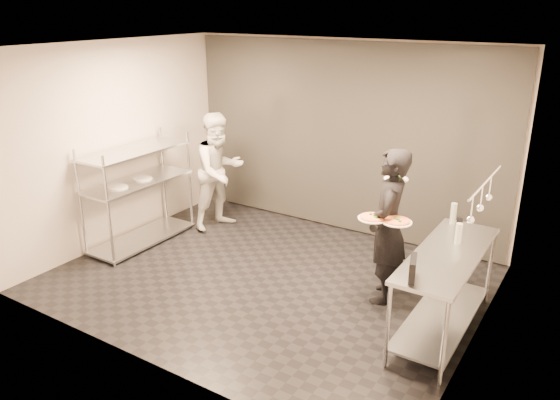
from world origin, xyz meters
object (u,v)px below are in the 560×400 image
Objects in this scene: pass_rack at (138,191)px; bottle_clear at (458,234)px; pizza_plate_near at (373,218)px; salad_plate at (396,177)px; prep_counter at (445,279)px; pos_monitor at (413,268)px; bottle_dark at (459,227)px; chef at (219,171)px; pizza_plate_far at (397,221)px; waiter at (388,227)px; bottle_green at (453,213)px.

bottle_clear is (4.35, 0.25, 0.26)m from pass_rack.
pizza_plate_near is 0.59m from salad_plate.
bottle_clear reaches higher than pizza_plate_near.
pos_monitor is at bearing -99.46° from prep_counter.
bottle_dark is at bearing -12.53° from salad_plate.
pizza_plate_far is (3.11, -0.88, 0.18)m from chef.
pizza_plate_far is at bearing 102.43° from pos_monitor.
pizza_plate_near is 0.90m from bottle_clear.
chef is at bearing 164.05° from prep_counter.
pizza_plate_far is 0.64m from bottle_clear.
pos_monitor is 1.24× the size of bottle_clear.
pizza_plate_far is at bearing -91.32° from chef.
bottle_clear reaches higher than pizza_plate_far.
pass_rack is at bearing -176.66° from bottle_clear.
waiter is at bearing 67.71° from pizza_plate_near.
salad_plate is at bearing 114.77° from pizza_plate_far.
bottle_green reaches higher than pizza_plate_near.
bottle_green is (3.55, -0.29, 0.16)m from chef.
pass_rack is 4.33m from prep_counter.
bottle_dark is (0.85, 0.30, -0.03)m from pizza_plate_near.
salad_plate reaches higher than bottle_clear.
bottle_dark is (0.16, -0.35, -0.00)m from bottle_green.
chef is 3.56m from bottle_green.
pass_rack reaches higher than bottle_dark.
bottle_clear is 0.19m from bottle_dark.
bottle_green is at bearing 10.70° from pass_rack.
pass_rack reaches higher than salad_plate.
chef is 5.39× the size of pizza_plate_far.
pass_rack reaches higher than pizza_plate_near.
pos_monitor is at bearing 18.07° from waiter.
bottle_clear is at bearing 85.90° from prep_counter.
pizza_plate_far is at bearing -125.98° from bottle_green.
pizza_plate_near is 0.98× the size of pizza_plate_far.
chef reaches higher than prep_counter.
pass_rack is 7.01× the size of bottle_dark.
chef reaches higher than pass_rack.
prep_counter is 8.02× the size of bottle_clear.
pizza_plate_near is 1.34× the size of bottle_green.
bottle_green reaches higher than bottle_dark.
salad_plate is at bearing -84.43° from chef.
pizza_plate_near is at bearing -93.66° from chef.
pizza_plate_near is at bearing -35.80° from waiter.
prep_counter is 7.58× the size of bottle_green.
bottle_clear is at bearing 7.94° from pizza_plate_near.
bottle_dark is at bearing 22.78° from pizza_plate_far.
pos_monitor is (0.66, -1.07, 0.12)m from waiter.
pass_rack is 3.73m from pizza_plate_far.
bottle_clear is (0.02, 0.25, 0.41)m from prep_counter.
pass_rack is 4.28m from pos_monitor.
waiter is at bearing -82.31° from salad_plate.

